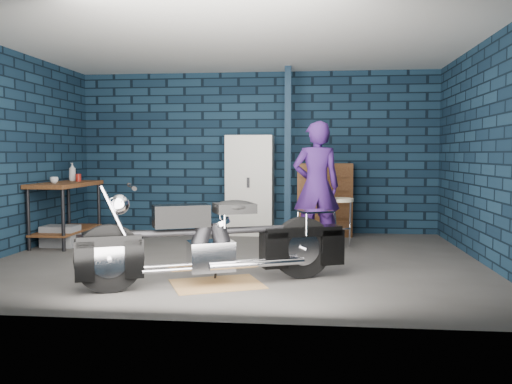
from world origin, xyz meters
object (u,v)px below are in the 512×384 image
workbench (66,213)px  motorcycle (217,234)px  locker (250,185)px  tool_chest (325,199)px  shop_stool (340,223)px  person (316,186)px  storage_bin (60,236)px

workbench → motorcycle: (2.66, -2.26, 0.06)m
locker → tool_chest: locker is taller
motorcycle → tool_chest: 3.69m
workbench → locker: locker is taller
workbench → shop_stool: (4.01, 0.11, -0.10)m
person → shop_stool: 0.69m
tool_chest → locker: bearing=180.0°
person → shop_stool: bearing=-150.0°
person → storage_bin: person is taller
storage_bin → shop_stool: 4.01m
person → motorcycle: bearing=55.4°
motorcycle → storage_bin: (-2.64, 2.02, -0.37)m
motorcycle → person: bearing=40.7°
workbench → tool_chest: bearing=18.0°
motorcycle → person: size_ratio=1.32×
tool_chest → person: bearing=-95.9°
workbench → tool_chest: (3.82, 1.24, 0.13)m
locker → tool_chest: (1.22, 0.00, -0.23)m
tool_chest → motorcycle: bearing=-108.3°
locker → motorcycle: bearing=-88.9°
motorcycle → locker: bearing=67.5°
workbench → motorcycle: 3.49m
shop_stool → motorcycle: bearing=-119.6°
workbench → locker: 2.90m
workbench → person: bearing=-2.5°
motorcycle → storage_bin: bearing=119.0°
person → tool_chest: bearing=-104.7°
motorcycle → locker: locker is taller
shop_stool → locker: bearing=141.5°
person → tool_chest: person is taller
tool_chest → shop_stool: size_ratio=1.68×
shop_stool → storage_bin: bearing=-175.0°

